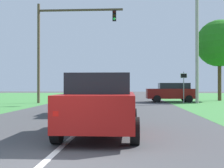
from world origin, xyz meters
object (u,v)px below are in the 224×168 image
at_px(pickup_truck_lead, 93,95).
at_px(crossing_suv_far, 172,92).
at_px(utility_pole_right, 197,49).
at_px(traffic_light, 59,38).
at_px(oak_tree_right, 219,43).
at_px(red_suv_near, 101,103).
at_px(keep_moving_sign, 184,83).

distance_m(pickup_truck_lead, crossing_suv_far, 12.75).
height_order(crossing_suv_far, utility_pole_right, utility_pole_right).
height_order(traffic_light, oak_tree_right, traffic_light).
relative_size(red_suv_near, keep_moving_sign, 1.64).
bearing_deg(pickup_truck_lead, keep_moving_sign, 54.71).
relative_size(traffic_light, oak_tree_right, 1.06).
bearing_deg(keep_moving_sign, utility_pole_right, -24.86).
bearing_deg(red_suv_near, pickup_truck_lead, 99.25).
xyz_separation_m(red_suv_near, keep_moving_sign, (5.73, 17.09, 0.77)).
bearing_deg(crossing_suv_far, keep_moving_sign, -59.72).
xyz_separation_m(pickup_truck_lead, oak_tree_right, (11.36, 14.08, 4.92)).
xyz_separation_m(oak_tree_right, utility_pole_right, (-3.39, -4.80, -1.19)).
height_order(red_suv_near, traffic_light, traffic_light).
xyz_separation_m(red_suv_near, utility_pole_right, (6.79, 16.59, 3.70)).
distance_m(red_suv_near, crossing_suv_far, 19.15).
bearing_deg(utility_pole_right, traffic_light, -177.88).
height_order(pickup_truck_lead, utility_pole_right, utility_pole_right).
bearing_deg(pickup_truck_lead, utility_pole_right, 49.32).
distance_m(pickup_truck_lead, traffic_light, 10.84).
distance_m(pickup_truck_lead, oak_tree_right, 18.75).
xyz_separation_m(red_suv_near, traffic_light, (-5.30, 16.15, 4.73)).
bearing_deg(red_suv_near, crossing_suv_far, 75.21).
distance_m(red_suv_near, pickup_truck_lead, 7.41).
xyz_separation_m(red_suv_near, pickup_truck_lead, (-1.19, 7.31, -0.02)).
bearing_deg(utility_pole_right, crossing_suv_far, 134.58).
bearing_deg(traffic_light, red_suv_near, -71.84).
relative_size(pickup_truck_lead, utility_pole_right, 0.56).
height_order(red_suv_near, keep_moving_sign, keep_moving_sign).
bearing_deg(traffic_light, oak_tree_right, 18.74).
bearing_deg(oak_tree_right, pickup_truck_lead, -128.90).
xyz_separation_m(red_suv_near, oak_tree_right, (10.17, 21.39, 4.90)).
xyz_separation_m(pickup_truck_lead, keep_moving_sign, (6.92, 9.77, 0.79)).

